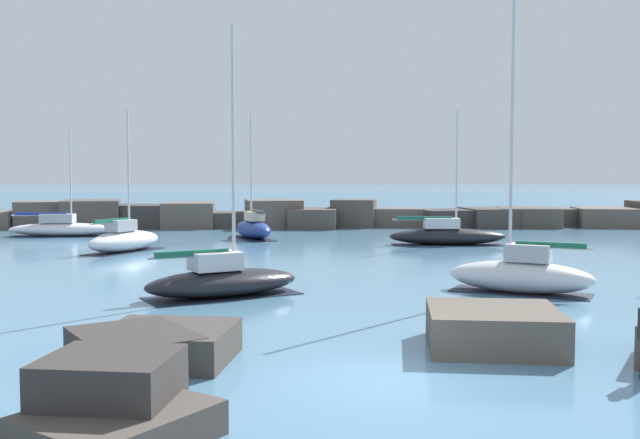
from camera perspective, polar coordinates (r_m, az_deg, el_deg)
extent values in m
plane|color=teal|center=(15.61, 5.34, -12.73)|extent=(600.00, 600.00, 0.00)
cube|color=teal|center=(119.51, -1.45, 1.51)|extent=(400.00, 116.00, 0.01)
cube|color=brown|center=(64.22, -24.10, -0.01)|extent=(2.99, 5.25, 1.37)
cube|color=brown|center=(63.12, -21.21, 0.37)|extent=(4.94, 4.42, 2.18)
cube|color=#4C443D|center=(62.05, -17.81, 0.43)|extent=(5.48, 6.07, 2.27)
cube|color=#383330|center=(61.31, -14.21, 0.28)|extent=(5.87, 5.23, 1.88)
cube|color=brown|center=(60.39, -10.45, 0.37)|extent=(4.52, 5.52, 2.07)
cube|color=#423D38|center=(59.82, -7.14, -0.01)|extent=(3.80, 3.99, 1.27)
cube|color=brown|center=(58.95, -3.75, 0.46)|extent=(4.97, 4.82, 2.30)
cube|color=#4C443D|center=(58.82, -0.54, 0.12)|extent=(4.27, 5.41, 1.60)
cube|color=#4C443D|center=(60.09, 2.72, 0.52)|extent=(4.21, 4.22, 2.30)
cube|color=brown|center=(60.78, 6.03, 0.18)|extent=(5.35, 4.47, 1.55)
cube|color=#383330|center=(60.26, 10.40, 0.09)|extent=(5.90, 4.98, 1.49)
cube|color=#423D38|center=(61.48, 13.25, 0.16)|extent=(4.07, 5.41, 1.58)
cube|color=#4C443D|center=(62.69, 16.34, 0.19)|extent=(5.66, 5.92, 1.61)
cube|color=#4C443D|center=(64.24, 18.46, 0.18)|extent=(3.50, 3.85, 1.50)
cube|color=brown|center=(64.92, 22.03, 0.17)|extent=(5.96, 5.71, 1.58)
cube|color=#383330|center=(16.95, -14.69, -10.07)|extent=(3.55, 3.75, 0.83)
cube|color=brown|center=(18.74, 13.70, -8.45)|extent=(3.67, 3.55, 1.01)
cube|color=#4C443D|center=(12.48, -15.87, -15.66)|extent=(3.52, 3.61, 0.59)
cube|color=#383330|center=(12.93, -16.43, -13.25)|extent=(2.42, 2.24, 1.34)
cube|color=#423D38|center=(17.37, -12.04, -9.71)|extent=(3.33, 3.12, 0.81)
ellipsoid|color=black|center=(45.23, 10.14, -1.36)|extent=(7.36, 2.39, 1.03)
cube|color=black|center=(45.28, 10.14, -1.99)|extent=(6.99, 2.33, 0.03)
cube|color=silver|center=(45.11, 9.70, -0.30)|extent=(2.24, 1.20, 0.64)
cylinder|color=silver|center=(45.15, 10.88, 3.92)|extent=(0.12, 0.12, 7.30)
cylinder|color=#BCBCC1|center=(44.95, 8.33, -0.01)|extent=(3.98, 0.36, 0.10)
cube|color=#1E664C|center=(44.95, 8.33, 0.12)|extent=(3.39, 0.42, 0.20)
ellipsoid|color=navy|center=(49.17, -5.37, -0.80)|extent=(3.62, 5.86, 1.24)
cube|color=black|center=(49.22, -5.36, -1.50)|extent=(3.49, 5.58, 0.03)
cube|color=beige|center=(48.84, -5.28, 0.27)|extent=(1.51, 1.91, 0.64)
cylinder|color=silver|center=(49.43, -5.54, 4.20)|extent=(0.12, 0.12, 7.34)
cylinder|color=#BCBCC1|center=(48.03, -4.99, 0.49)|extent=(1.14, 2.91, 0.10)
cube|color=#4C4C51|center=(48.02, -4.99, 0.61)|extent=(1.08, 2.52, 0.20)
ellipsoid|color=white|center=(53.98, -19.84, -0.76)|extent=(7.76, 2.02, 0.95)
cube|color=black|center=(54.01, -19.83, -1.25)|extent=(7.37, 1.98, 0.03)
cube|color=#B2B2B7|center=(54.05, -20.24, 0.09)|extent=(2.33, 1.08, 0.64)
cylinder|color=silver|center=(53.66, -19.33, 3.23)|extent=(0.12, 0.12, 6.53)
cylinder|color=#BCBCC1|center=(54.42, -21.41, 0.32)|extent=(4.25, 0.16, 0.10)
cube|color=navy|center=(54.41, -21.41, 0.43)|extent=(3.62, 0.25, 0.20)
ellipsoid|color=black|center=(26.02, -7.77, -5.04)|extent=(6.14, 4.65, 0.98)
cube|color=black|center=(26.10, -7.76, -6.07)|extent=(5.86, 4.47, 0.03)
cube|color=silver|center=(25.81, -8.37, -3.30)|extent=(2.10, 1.88, 0.64)
cylinder|color=silver|center=(25.92, -6.97, 5.72)|extent=(0.12, 0.12, 8.75)
cylinder|color=#BCBCC1|center=(25.48, -10.19, -2.89)|extent=(2.86, 1.57, 0.10)
cube|color=#1E664C|center=(25.46, -10.19, -2.67)|extent=(2.48, 1.43, 0.20)
ellipsoid|color=silver|center=(27.52, 15.73, -4.45)|extent=(5.51, 4.10, 1.19)
cube|color=black|center=(27.61, 15.71, -5.64)|extent=(5.26, 3.94, 0.03)
cube|color=#B2B2B7|center=(27.36, 16.31, -2.57)|extent=(1.87, 1.63, 0.64)
cylinder|color=silver|center=(27.38, 15.11, 7.11)|extent=(0.12, 0.12, 9.85)
cylinder|color=#BCBCC1|center=(27.22, 17.97, -2.15)|extent=(2.61, 1.47, 0.10)
cube|color=#1E664C|center=(27.21, 17.97, -1.94)|extent=(2.27, 1.35, 0.20)
ellipsoid|color=white|center=(42.08, -15.36, -1.69)|extent=(4.18, 5.67, 1.19)
cube|color=black|center=(42.14, -15.35, -2.47)|extent=(4.02, 5.41, 0.03)
cube|color=#B2B2B7|center=(41.81, -15.63, -0.47)|extent=(1.65, 1.91, 0.64)
cylinder|color=silver|center=(42.22, -15.08, 3.79)|extent=(0.12, 0.12, 6.84)
cylinder|color=#BCBCC1|center=(41.18, -16.40, -0.22)|extent=(1.53, 2.70, 0.10)
cube|color=#1E664C|center=(41.18, -16.40, -0.09)|extent=(1.40, 2.35, 0.20)
sphere|color=#EA5914|center=(36.55, 16.74, -2.91)|extent=(0.66, 0.66, 0.66)
cylinder|color=black|center=(36.51, 16.75, -2.24)|extent=(0.04, 0.04, 0.20)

